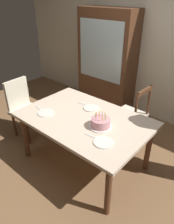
% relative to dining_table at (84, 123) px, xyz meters
% --- Properties ---
extents(ground, '(6.40, 6.40, 0.00)m').
position_rel_dining_table_xyz_m(ground, '(0.00, 0.00, -0.66)').
color(ground, brown).
extents(back_wall, '(6.40, 0.10, 2.60)m').
position_rel_dining_table_xyz_m(back_wall, '(0.00, 1.85, 0.64)').
color(back_wall, beige).
rests_on(back_wall, ground).
extents(dining_table, '(1.65, 1.10, 0.74)m').
position_rel_dining_table_xyz_m(dining_table, '(0.00, 0.00, 0.00)').
color(dining_table, beige).
rests_on(dining_table, ground).
extents(birthday_cake, '(0.28, 0.28, 0.18)m').
position_rel_dining_table_xyz_m(birthday_cake, '(0.28, -0.03, 0.13)').
color(birthday_cake, silver).
rests_on(birthday_cake, dining_table).
extents(plate_near_celebrant, '(0.22, 0.22, 0.01)m').
position_rel_dining_table_xyz_m(plate_near_celebrant, '(-0.45, -0.25, 0.09)').
color(plate_near_celebrant, silver).
rests_on(plate_near_celebrant, dining_table).
extents(plate_far_side, '(0.22, 0.22, 0.01)m').
position_rel_dining_table_xyz_m(plate_far_side, '(-0.08, 0.25, 0.09)').
color(plate_far_side, silver).
rests_on(plate_far_side, dining_table).
extents(plate_near_guest, '(0.22, 0.22, 0.01)m').
position_rel_dining_table_xyz_m(plate_near_guest, '(0.50, -0.25, 0.09)').
color(plate_near_guest, silver).
rests_on(plate_near_guest, dining_table).
extents(fork_near_celebrant, '(0.18, 0.06, 0.01)m').
position_rel_dining_table_xyz_m(fork_near_celebrant, '(-0.61, -0.24, 0.08)').
color(fork_near_celebrant, silver).
rests_on(fork_near_celebrant, dining_table).
extents(fork_far_side, '(0.18, 0.04, 0.01)m').
position_rel_dining_table_xyz_m(fork_far_side, '(-0.24, 0.26, 0.08)').
color(fork_far_side, silver).
rests_on(fork_far_side, dining_table).
extents(fork_near_guest, '(0.18, 0.04, 0.01)m').
position_rel_dining_table_xyz_m(fork_near_guest, '(0.34, -0.24, 0.08)').
color(fork_near_guest, silver).
rests_on(fork_near_guest, dining_table).
extents(chair_spindle_back, '(0.46, 0.46, 0.95)m').
position_rel_dining_table_xyz_m(chair_spindle_back, '(0.20, 0.87, -0.20)').
color(chair_spindle_back, beige).
rests_on(chair_spindle_back, ground).
extents(chair_upholstered, '(0.47, 0.47, 0.95)m').
position_rel_dining_table_xyz_m(chair_upholstered, '(-1.21, -0.11, -0.13)').
color(chair_upholstered, beige).
rests_on(chair_upholstered, ground).
extents(china_cabinet, '(1.10, 0.45, 1.90)m').
position_rel_dining_table_xyz_m(china_cabinet, '(-0.79, 1.56, 0.29)').
color(china_cabinet, '#56331E').
rests_on(china_cabinet, ground).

